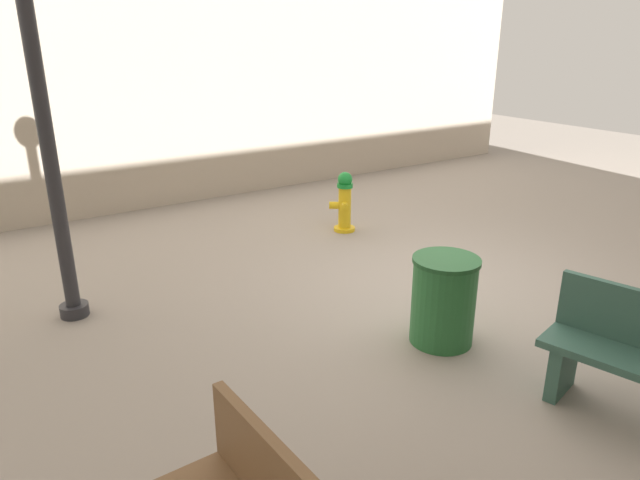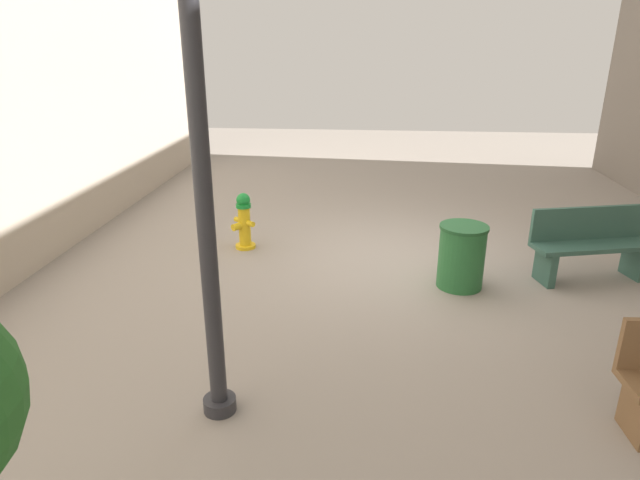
{
  "view_description": "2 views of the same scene",
  "coord_description": "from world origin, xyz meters",
  "views": [
    {
      "loc": [
        -4.01,
        4.43,
        2.71
      ],
      "look_at": [
        1.11,
        1.03,
        0.47
      ],
      "focal_mm": 32.33,
      "sensor_mm": 36.0,
      "label": 1
    },
    {
      "loc": [
        0.51,
        7.37,
        3.0
      ],
      "look_at": [
        1.12,
        0.57,
        0.45
      ],
      "focal_mm": 30.44,
      "sensor_mm": 36.0,
      "label": 2
    }
  ],
  "objects": [
    {
      "name": "fire_hydrant",
      "position": [
        2.34,
        -0.2,
        0.43
      ],
      "size": [
        0.37,
        0.36,
        0.86
      ],
      "color": "gold",
      "rests_on": "ground_plane"
    },
    {
      "name": "ground_plane",
      "position": [
        0.0,
        0.0,
        0.0
      ],
      "size": [
        23.4,
        23.4,
        0.0
      ],
      "primitive_type": "plane",
      "color": "gray"
    },
    {
      "name": "trash_bin",
      "position": [
        -0.7,
        0.89,
        0.41
      ],
      "size": [
        0.6,
        0.6,
        0.82
      ],
      "color": "#266633",
      "rests_on": "ground_plane"
    },
    {
      "name": "bench_near",
      "position": [
        -2.42,
        0.48,
        0.49
      ],
      "size": [
        1.64,
        0.81,
        0.95
      ],
      "color": "#33594C",
      "rests_on": "ground_plane"
    },
    {
      "name": "street_lamp",
      "position": [
        1.71,
        3.61,
        2.46
      ],
      "size": [
        0.36,
        0.36,
        3.96
      ],
      "color": "#2D2D33",
      "rests_on": "ground_plane"
    }
  ]
}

